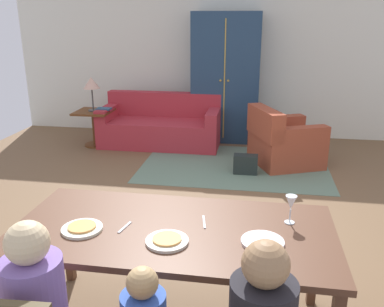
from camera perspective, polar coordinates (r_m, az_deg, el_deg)
The scene contains 20 objects.
ground_plane at distance 4.53m, azimuth 0.55°, elevation -8.03°, with size 7.46×6.38×0.02m, color brown.
back_wall at distance 7.32m, azimuth 4.53°, elevation 13.11°, with size 7.46×0.10×2.70m, color silver.
dining_table at distance 2.63m, azimuth -2.57°, elevation -11.47°, with size 1.98×0.95×0.76m.
plate_near_man at distance 2.65m, azimuth -14.96°, elevation -10.02°, with size 0.25×0.25×0.02m, color #E7EDCE.
pizza_near_man at distance 2.64m, azimuth -14.99°, elevation -9.73°, with size 0.17×0.17×0.01m, color #DC9647.
plate_near_child at distance 2.44m, azimuth -3.47°, elevation -11.99°, with size 0.25×0.25×0.02m, color silver.
pizza_near_child at distance 2.43m, azimuth -3.48°, elevation -11.69°, with size 0.17×0.17×0.01m, color #E7A34F.
plate_near_woman at distance 2.46m, azimuth 9.73°, elevation -11.95°, with size 0.25×0.25×0.02m, color white.
wine_glass at distance 2.66m, azimuth 13.52°, elevation -6.77°, with size 0.07×0.07×0.19m.
fork at distance 2.62m, azimuth -9.30°, elevation -10.04°, with size 0.02×0.15×0.01m, color silver.
knife at distance 2.65m, azimuth 1.68°, elevation -9.43°, with size 0.01×0.17×0.01m, color silver.
area_rug at distance 5.90m, azimuth 5.89°, elevation -1.59°, with size 2.60×1.80×0.01m, color slate.
couch at distance 6.81m, azimuth -4.29°, elevation 3.77°, with size 1.92×0.86×0.82m.
armchair at distance 5.98m, azimuth 12.46°, elevation 1.51°, with size 1.13×1.12×0.82m.
armoire at distance 6.96m, azimuth 4.71°, elevation 10.35°, with size 1.10×0.59×2.10m.
side_table at distance 6.87m, azimuth -13.35°, elevation 4.10°, with size 0.56×0.56×0.58m.
table_lamp at distance 6.75m, azimuth -13.74°, elevation 9.30°, with size 0.26×0.26×0.54m.
book_lower at distance 6.80m, azimuth -11.92°, elevation 5.93°, with size 0.22×0.16×0.03m, color maroon.
book_upper at distance 6.74m, azimuth -12.12°, elevation 6.06°, with size 0.22×0.16×0.03m, color #2E5373.
handbag at distance 5.57m, azimuth 7.42°, elevation -1.49°, with size 0.32×0.16×0.26m, color #202826.
Camera 1 is at (0.61, -3.43, 1.99)m, focal length 38.55 mm.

